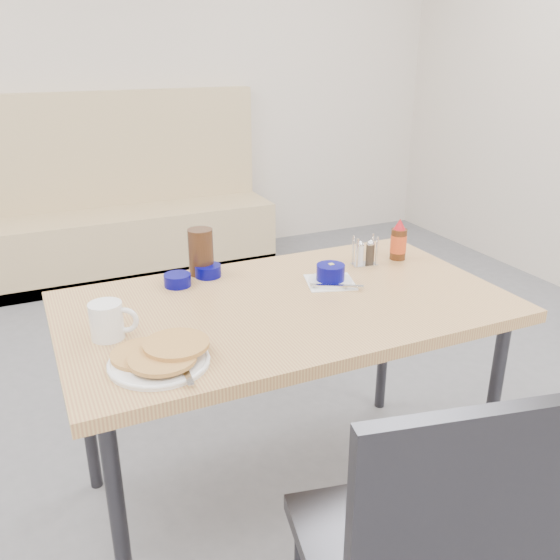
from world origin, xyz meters
name	(u,v)px	position (x,y,z in m)	size (l,w,h in m)	color
ground	(317,539)	(0.00, 0.00, 0.00)	(6.00, 6.00, 0.00)	slate
wall_back	(113,62)	(0.00, 2.97, 1.40)	(5.00, 0.06, 2.80)	beige
booth_bench	(133,221)	(0.00, 2.78, 0.35)	(1.90, 0.56, 1.22)	tan
dining_table	(286,319)	(0.00, 0.25, 0.70)	(1.40, 0.80, 0.76)	tan
diner_chair	(432,556)	(-0.09, -0.63, 0.58)	(0.53, 0.53, 1.00)	#2D2D33
pancake_plate	(160,357)	(-0.46, 0.03, 0.78)	(0.27, 0.28, 0.05)	white
coffee_mug	(108,320)	(-0.55, 0.23, 0.81)	(0.13, 0.09, 0.10)	white
grits_setting	(331,275)	(0.20, 0.33, 0.79)	(0.20, 0.21, 0.07)	white
creamer_bowl	(208,271)	(-0.16, 0.56, 0.78)	(0.09, 0.09, 0.04)	#040465
butter_bowl	(177,280)	(-0.28, 0.52, 0.78)	(0.09, 0.09, 0.04)	#040465
amber_tumbler	(201,252)	(-0.17, 0.59, 0.84)	(0.09, 0.09, 0.16)	#382011
condiment_caddy	(365,255)	(0.40, 0.43, 0.80)	(0.10, 0.07, 0.11)	silver
syrup_bottle	(399,242)	(0.55, 0.43, 0.83)	(0.06, 0.06, 0.16)	#47230F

